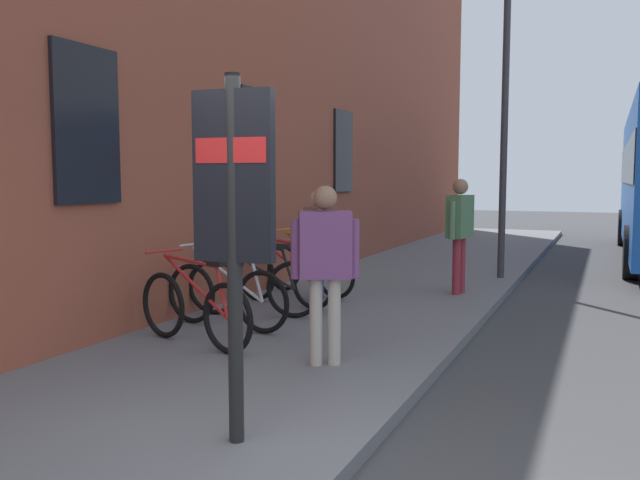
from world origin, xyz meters
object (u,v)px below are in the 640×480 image
object	(u,v)px
transit_info_sign	(234,200)
bicycle_leaning_wall	(226,295)
bicycle_under_window	(284,277)
pedestrian_near_bus	(317,234)
bicycle_end_of_row	(254,286)
pedestrian_by_facade	(460,224)
bicycle_nearest_sign	(194,309)
street_lamp	(505,93)
pedestrian_crossing_street	(325,256)
bicycle_far_end	(309,269)

from	to	relation	value
transit_info_sign	bicycle_leaning_wall	bearing A→B (deg)	33.08
bicycle_under_window	pedestrian_near_bus	world-z (taller)	pedestrian_near_bus
bicycle_end_of_row	pedestrian_by_facade	xyz separation A→B (m)	(2.68, -2.02, 0.67)
pedestrian_near_bus	bicycle_nearest_sign	bearing A→B (deg)	177.00
bicycle_nearest_sign	street_lamp	bearing A→B (deg)	-19.75
bicycle_leaning_wall	pedestrian_by_facade	size ratio (longest dim) A/B	1.02
pedestrian_crossing_street	pedestrian_near_bus	bearing A→B (deg)	25.31
bicycle_leaning_wall	pedestrian_crossing_street	world-z (taller)	pedestrian_crossing_street
pedestrian_crossing_street	pedestrian_near_bus	distance (m)	3.22
bicycle_end_of_row	pedestrian_by_facade	distance (m)	3.42
street_lamp	bicycle_under_window	bearing A→B (deg)	148.20
street_lamp	bicycle_leaning_wall	bearing A→B (deg)	156.39
bicycle_leaning_wall	street_lamp	world-z (taller)	street_lamp
transit_info_sign	pedestrian_by_facade	bearing A→B (deg)	-1.53
street_lamp	pedestrian_by_facade	bearing A→B (deg)	170.01
bicycle_leaning_wall	transit_info_sign	size ratio (longest dim) A/B	0.73
bicycle_far_end	bicycle_nearest_sign	bearing A→B (deg)	-176.97
bicycle_nearest_sign	transit_info_sign	world-z (taller)	transit_info_sign
bicycle_leaning_wall	pedestrian_near_bus	bearing A→B (deg)	-7.67
transit_info_sign	street_lamp	xyz separation A→B (m)	(8.12, -0.50, 1.61)
bicycle_nearest_sign	pedestrian_near_bus	xyz separation A→B (m)	(2.82, -0.15, 0.56)
bicycle_under_window	bicycle_far_end	world-z (taller)	same
bicycle_end_of_row	transit_info_sign	xyz separation A→B (m)	(-3.51, -1.85, 1.21)
bicycle_nearest_sign	pedestrian_near_bus	size ratio (longest dim) A/B	1.10
pedestrian_near_bus	pedestrian_by_facade	world-z (taller)	pedestrian_by_facade
bicycle_nearest_sign	street_lamp	size ratio (longest dim) A/B	0.31
bicycle_nearest_sign	pedestrian_crossing_street	xyz separation A→B (m)	(-0.09, -1.52, 0.63)
bicycle_under_window	pedestrian_by_facade	distance (m)	2.83
bicycle_end_of_row	pedestrian_crossing_street	size ratio (longest dim) A/B	1.04
bicycle_nearest_sign	bicycle_end_of_row	xyz separation A→B (m)	(1.53, 0.15, -0.00)
bicycle_far_end	bicycle_end_of_row	bearing A→B (deg)	-179.36
pedestrian_near_bus	pedestrian_by_facade	xyz separation A→B (m)	(1.40, -1.72, 0.10)
bicycle_leaning_wall	pedestrian_near_bus	distance (m)	2.10
bicycle_nearest_sign	bicycle_leaning_wall	world-z (taller)	same
bicycle_leaning_wall	pedestrian_by_facade	world-z (taller)	pedestrian_by_facade
bicycle_end_of_row	pedestrian_crossing_street	world-z (taller)	pedestrian_crossing_street
pedestrian_crossing_street	street_lamp	xyz separation A→B (m)	(6.23, -0.68, 2.18)
bicycle_far_end	pedestrian_crossing_street	world-z (taller)	pedestrian_crossing_street
pedestrian_crossing_street	pedestrian_by_facade	size ratio (longest dim) A/B	0.96
street_lamp	transit_info_sign	bearing A→B (deg)	176.45
bicycle_end_of_row	pedestrian_crossing_street	bearing A→B (deg)	-134.18
pedestrian_near_bus	bicycle_end_of_row	bearing A→B (deg)	166.90
bicycle_far_end	pedestrian_crossing_street	xyz separation A→B (m)	(-3.31, -1.69, 0.63)
bicycle_nearest_sign	bicycle_far_end	xyz separation A→B (m)	(3.21, 0.17, 0.00)
bicycle_leaning_wall	bicycle_far_end	size ratio (longest dim) A/B	1.03
bicycle_under_window	pedestrian_crossing_street	world-z (taller)	pedestrian_crossing_street
bicycle_under_window	pedestrian_by_facade	xyz separation A→B (m)	(1.87, -2.01, 0.67)
bicycle_nearest_sign	bicycle_end_of_row	bearing A→B (deg)	5.63
bicycle_leaning_wall	bicycle_far_end	distance (m)	2.40
bicycle_nearest_sign	pedestrian_crossing_street	size ratio (longest dim) A/B	1.02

